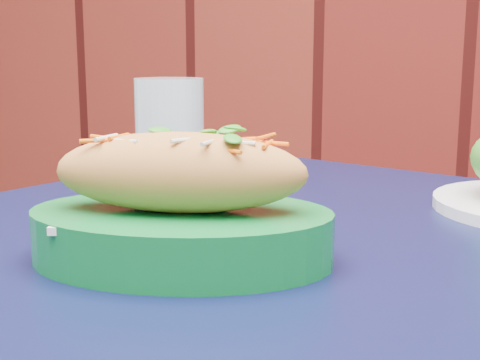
% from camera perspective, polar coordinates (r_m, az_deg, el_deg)
% --- Properties ---
extents(cafe_table, '(0.98, 0.98, 0.75)m').
position_cam_1_polar(cafe_table, '(0.62, 4.90, -13.18)').
color(cafe_table, black).
rests_on(cafe_table, ground).
extents(banh_mi_basket, '(0.28, 0.22, 0.11)m').
position_cam_1_polar(banh_mi_basket, '(0.53, -5.10, -2.48)').
color(banh_mi_basket, '#0B6C2B').
rests_on(banh_mi_basket, cafe_table).
extents(water_glass, '(0.08, 0.08, 0.13)m').
position_cam_1_polar(water_glass, '(0.81, -6.01, 3.92)').
color(water_glass, silver).
rests_on(water_glass, cafe_table).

